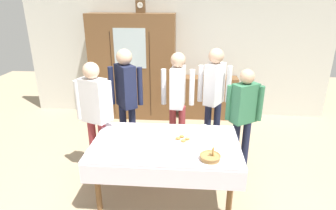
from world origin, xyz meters
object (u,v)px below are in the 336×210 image
Objects in this scene: bookshelf_low at (209,98)px; person_behind_table_right at (214,91)px; tea_cup_near_left at (131,133)px; pastry_plate at (183,140)px; tea_cup_far_right at (118,130)px; tea_cup_near_right at (124,139)px; person_near_right_end at (244,111)px; book_stack at (210,74)px; mantel_clock at (141,7)px; tea_cup_front_edge at (163,127)px; spoon_back_edge at (224,132)px; tea_cup_far_left at (204,128)px; person_beside_shelf at (178,94)px; person_behind_table_left at (95,108)px; dining_table at (165,150)px; wall_cabinet at (133,68)px; spoon_near_right at (152,139)px; person_by_cabinet at (126,93)px; tea_cup_mid_left at (197,134)px; bread_basket at (210,157)px.

person_behind_table_right reaches higher than bookshelf_low.
pastry_plate is (0.69, -0.12, -0.01)m from tea_cup_near_left.
tea_cup_near_right is (0.14, -0.25, 0.00)m from tea_cup_far_right.
book_stack is at bearing 100.72° from person_near_right_end.
tea_cup_near_left is (0.22, -2.38, -1.52)m from mantel_clock.
tea_cup_front_edge is 1.09× the size of spoon_back_edge.
bookshelf_low is 8.89× the size of tea_cup_far_left.
bookshelf_low is at bearing 68.96° from person_beside_shelf.
person_behind_table_left reaches higher than pastry_plate.
person_beside_shelf is at bearing -62.17° from mantel_clock.
dining_table is 2.78m from wall_cabinet.
person_beside_shelf is at bearing 84.58° from dining_table.
tea_cup_near_left reaches higher than spoon_near_right.
person_behind_table_left is (-0.34, -0.50, -0.07)m from person_by_cabinet.
tea_cup_mid_left is at bearing 32.07° from dining_table.
book_stack is at bearing 59.84° from tea_cup_far_right.
person_near_right_end is 0.93× the size of person_behind_table_left.
mantel_clock reaches higher than bookshelf_low.
mantel_clock is at bearing -177.91° from book_stack.
tea_cup_near_left is 0.07× the size of person_behind_table_right.
tea_cup_far_right and tea_cup_near_left have the same top height.
spoon_back_edge is at bearing -53.11° from wall_cabinet.
wall_cabinet is 3.27m from bread_basket.
wall_cabinet is 1.88× the size of bookshelf_low.
tea_cup_front_edge is 0.07× the size of person_by_cabinet.
spoon_back_edge is 0.49m from person_near_right_end.
bookshelf_low is 9.72× the size of spoon_near_right.
bookshelf_low is 2.91m from tea_cup_near_right.
tea_cup_near_right is (-0.46, -0.38, 0.00)m from tea_cup_front_edge.
spoon_near_right is (0.30, -0.10, -0.02)m from tea_cup_near_left.
book_stack is 0.12× the size of person_by_cabinet.
person_by_cabinet is at bearing -89.48° from mantel_clock.
tea_cup_mid_left is 1.46m from person_behind_table_left.
tea_cup_far_right is at bearing 157.66° from dining_table.
bread_basket reaches higher than tea_cup_far_left.
person_behind_table_left reaches higher than tea_cup_front_edge.
person_behind_table_right is (1.57, -1.41, -0.01)m from wall_cabinet.
person_behind_table_left is (-0.54, 0.23, 0.24)m from tea_cup_near_left.
tea_cup_mid_left and tea_cup_near_right have the same top height.
spoon_back_edge is at bearing -83.56° from person_behind_table_right.
book_stack reaches higher than dining_table.
mantel_clock reaches higher than person_near_right_end.
pastry_plate is at bearing -15.52° from person_behind_table_left.
person_behind_table_left is (-0.32, -2.15, -1.27)m from mantel_clock.
bookshelf_low is at bearing 91.51° from spoon_back_edge.
tea_cup_front_edge is 0.58m from tea_cup_far_left.
person_near_right_end is 0.91× the size of person_beside_shelf.
tea_cup_far_right is at bearing -120.16° from book_stack.
tea_cup_far_right is (-1.38, -2.37, 0.33)m from bookshelf_low.
tea_cup_far_right is 0.08× the size of person_near_right_end.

